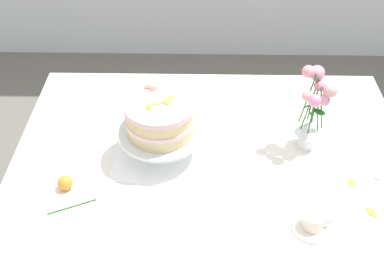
# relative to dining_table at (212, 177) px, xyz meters

# --- Properties ---
(dining_table) EXTENTS (1.40, 1.00, 0.74)m
(dining_table) POSITION_rel_dining_table_xyz_m (0.00, 0.00, 0.00)
(dining_table) COLOR white
(dining_table) RESTS_ON ground
(linen_napkin) EXTENTS (0.35, 0.35, 0.00)m
(linen_napkin) POSITION_rel_dining_table_xyz_m (-0.18, 0.03, 0.09)
(linen_napkin) COLOR white
(linen_napkin) RESTS_ON dining_table
(cake_stand) EXTENTS (0.29, 0.29, 0.10)m
(cake_stand) POSITION_rel_dining_table_xyz_m (-0.18, 0.03, 0.17)
(cake_stand) COLOR silver
(cake_stand) RESTS_ON linen_napkin
(layer_cake) EXTENTS (0.24, 0.24, 0.13)m
(layer_cake) POSITION_rel_dining_table_xyz_m (-0.18, 0.03, 0.25)
(layer_cake) COLOR beige
(layer_cake) RESTS_ON cake_stand
(flower_vase) EXTENTS (0.12, 0.12, 0.32)m
(flower_vase) POSITION_rel_dining_table_xyz_m (0.34, 0.08, 0.24)
(flower_vase) COLOR silver
(flower_vase) RESTS_ON dining_table
(teacup) EXTENTS (0.13, 0.13, 0.06)m
(teacup) POSITION_rel_dining_table_xyz_m (0.30, -0.29, 0.11)
(teacup) COLOR silver
(teacup) RESTS_ON dining_table
(fallen_rose) EXTENTS (0.14, 0.14, 0.05)m
(fallen_rose) POSITION_rel_dining_table_xyz_m (-0.48, -0.15, 0.11)
(fallen_rose) COLOR #2D6028
(fallen_rose) RESTS_ON dining_table
(loose_petal_0) EXTENTS (0.03, 0.02, 0.01)m
(loose_petal_0) POSITION_rel_dining_table_xyz_m (0.55, -0.08, 0.09)
(loose_petal_0) COLOR pink
(loose_petal_0) RESTS_ON dining_table
(loose_petal_1) EXTENTS (0.04, 0.05, 0.01)m
(loose_petal_1) POSITION_rel_dining_table_xyz_m (0.49, -0.23, 0.09)
(loose_petal_1) COLOR yellow
(loose_petal_1) RESTS_ON dining_table
(loose_petal_2) EXTENTS (0.03, 0.04, 0.00)m
(loose_petal_2) POSITION_rel_dining_table_xyz_m (0.46, -0.10, 0.09)
(loose_petal_2) COLOR yellow
(loose_petal_2) RESTS_ON dining_table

